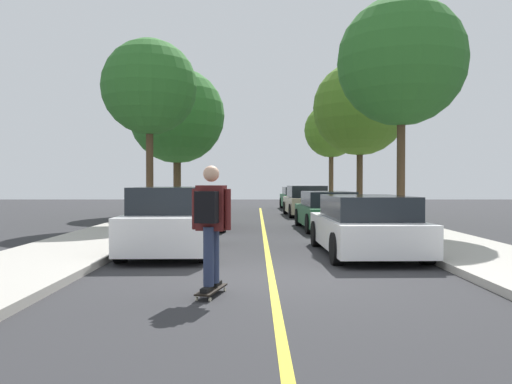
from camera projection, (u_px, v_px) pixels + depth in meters
name	position (u px, v px, depth m)	size (l,w,h in m)	color
ground	(272.00, 279.00, 8.64)	(80.00, 80.00, 0.00)	#2D2D30
sidewalk_left	(4.00, 274.00, 8.64)	(2.53, 56.00, 0.14)	#ADA89E
center_line	(267.00, 248.00, 12.64)	(0.12, 39.20, 0.01)	gold
parked_car_left_nearest	(173.00, 221.00, 11.82)	(2.00, 4.41, 1.51)	white
parked_car_left_near	(201.00, 209.00, 17.97)	(1.89, 4.04, 1.37)	black
parked_car_right_nearest	(366.00, 225.00, 11.49)	(2.07, 4.36, 1.32)	white
parked_car_right_near	(327.00, 211.00, 17.64)	(1.96, 4.45, 1.31)	#1E5B33
parked_car_right_far	(307.00, 201.00, 24.87)	(2.11, 4.35, 1.45)	#BCAD89
parked_car_right_farthest	(297.00, 198.00, 30.99)	(1.90, 4.19, 1.34)	#1E5B33
street_tree_left_nearest	(150.00, 87.00, 19.18)	(3.55, 3.55, 6.81)	#4C3823
street_tree_left_near	(177.00, 116.00, 25.88)	(4.78, 4.78, 7.22)	#4C3823
street_tree_right_nearest	(402.00, 62.00, 15.90)	(3.96, 3.96, 7.20)	#4C3823
street_tree_right_near	(360.00, 109.00, 22.26)	(4.06, 4.06, 6.71)	#4C3823
street_tree_right_far	(332.00, 131.00, 30.75)	(3.22, 3.22, 6.19)	#4C3823
fire_hydrant	(416.00, 228.00, 12.68)	(0.20, 0.20, 0.70)	#B2140F
skateboard	(212.00, 290.00, 7.33)	(0.41, 0.87, 0.10)	black
skateboarder	(211.00, 219.00, 7.28)	(0.58, 0.70, 1.75)	black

